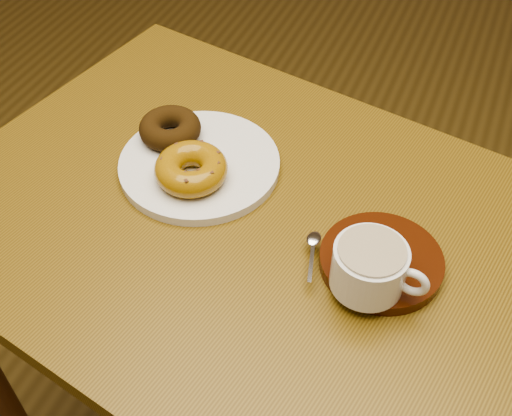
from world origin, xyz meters
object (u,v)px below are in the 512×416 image
at_px(saucer, 381,261).
at_px(coffee_cup, 370,267).
at_px(cafe_table, 244,271).
at_px(donut_plate, 200,164).

distance_m(saucer, coffee_cup, 0.06).
relative_size(cafe_table, saucer, 6.09).
bearing_deg(coffee_cup, cafe_table, 166.51).
relative_size(cafe_table, coffee_cup, 8.07).
bearing_deg(cafe_table, coffee_cup, -6.92).
xyz_separation_m(cafe_table, saucer, (0.21, -0.02, 0.14)).
relative_size(cafe_table, donut_plate, 4.05).
bearing_deg(saucer, cafe_table, 175.37).
xyz_separation_m(cafe_table, coffee_cup, (0.20, -0.07, 0.18)).
relative_size(saucer, coffee_cup, 1.33).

